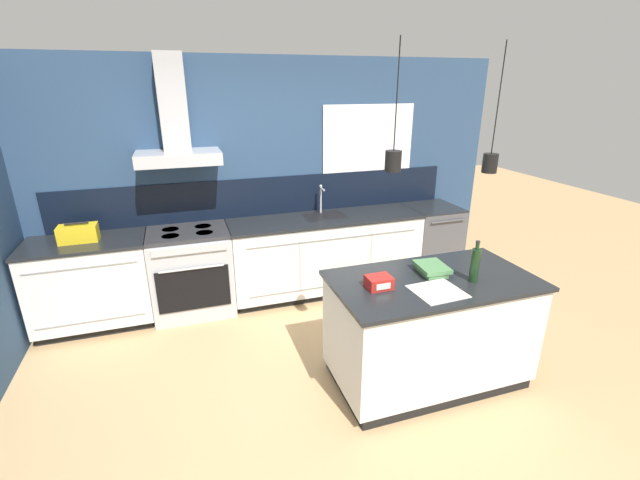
{
  "coord_description": "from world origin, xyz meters",
  "views": [
    {
      "loc": [
        -0.89,
        -2.64,
        2.33
      ],
      "look_at": [
        0.2,
        0.64,
        1.05
      ],
      "focal_mm": 24.0,
      "sensor_mm": 36.0,
      "label": 1
    }
  ],
  "objects_px": {
    "bottle_on_island": "(475,265)",
    "book_stack": "(431,269)",
    "yellow_toolbox": "(78,233)",
    "oven_range": "(192,272)",
    "red_supply_box": "(379,282)",
    "dishwasher": "(430,241)"
  },
  "relations": [
    {
      "from": "oven_range",
      "to": "book_stack",
      "type": "bearing_deg",
      "value": -43.09
    },
    {
      "from": "bottle_on_island",
      "to": "book_stack",
      "type": "bearing_deg",
      "value": 134.29
    },
    {
      "from": "yellow_toolbox",
      "to": "red_supply_box",
      "type": "bearing_deg",
      "value": -38.2
    },
    {
      "from": "oven_range",
      "to": "yellow_toolbox",
      "type": "xyz_separation_m",
      "value": [
        -0.98,
        0.0,
        0.54
      ]
    },
    {
      "from": "book_stack",
      "to": "red_supply_box",
      "type": "height_order",
      "value": "red_supply_box"
    },
    {
      "from": "book_stack",
      "to": "red_supply_box",
      "type": "xyz_separation_m",
      "value": [
        -0.51,
        -0.1,
        0.01
      ]
    },
    {
      "from": "dishwasher",
      "to": "bottle_on_island",
      "type": "height_order",
      "value": "bottle_on_island"
    },
    {
      "from": "bottle_on_island",
      "to": "book_stack",
      "type": "xyz_separation_m",
      "value": [
        -0.22,
        0.23,
        -0.1
      ]
    },
    {
      "from": "yellow_toolbox",
      "to": "oven_range",
      "type": "bearing_deg",
      "value": -0.25
    },
    {
      "from": "bottle_on_island",
      "to": "yellow_toolbox",
      "type": "xyz_separation_m",
      "value": [
        -3.0,
        1.91,
        -0.06
      ]
    },
    {
      "from": "dishwasher",
      "to": "red_supply_box",
      "type": "bearing_deg",
      "value": -131.71
    },
    {
      "from": "oven_range",
      "to": "red_supply_box",
      "type": "xyz_separation_m",
      "value": [
        1.29,
        -1.78,
        0.5
      ]
    },
    {
      "from": "oven_range",
      "to": "yellow_toolbox",
      "type": "distance_m",
      "value": 1.12
    },
    {
      "from": "dishwasher",
      "to": "bottle_on_island",
      "type": "bearing_deg",
      "value": -114.32
    },
    {
      "from": "oven_range",
      "to": "bottle_on_island",
      "type": "distance_m",
      "value": 2.84
    },
    {
      "from": "book_stack",
      "to": "yellow_toolbox",
      "type": "relative_size",
      "value": 0.86
    },
    {
      "from": "bottle_on_island",
      "to": "red_supply_box",
      "type": "xyz_separation_m",
      "value": [
        -0.73,
        0.13,
        -0.09
      ]
    },
    {
      "from": "bottle_on_island",
      "to": "yellow_toolbox",
      "type": "relative_size",
      "value": 0.96
    },
    {
      "from": "dishwasher",
      "to": "yellow_toolbox",
      "type": "relative_size",
      "value": 2.68
    },
    {
      "from": "red_supply_box",
      "to": "bottle_on_island",
      "type": "bearing_deg",
      "value": -9.75
    },
    {
      "from": "book_stack",
      "to": "oven_range",
      "type": "bearing_deg",
      "value": 136.91
    },
    {
      "from": "book_stack",
      "to": "red_supply_box",
      "type": "relative_size",
      "value": 1.58
    }
  ]
}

